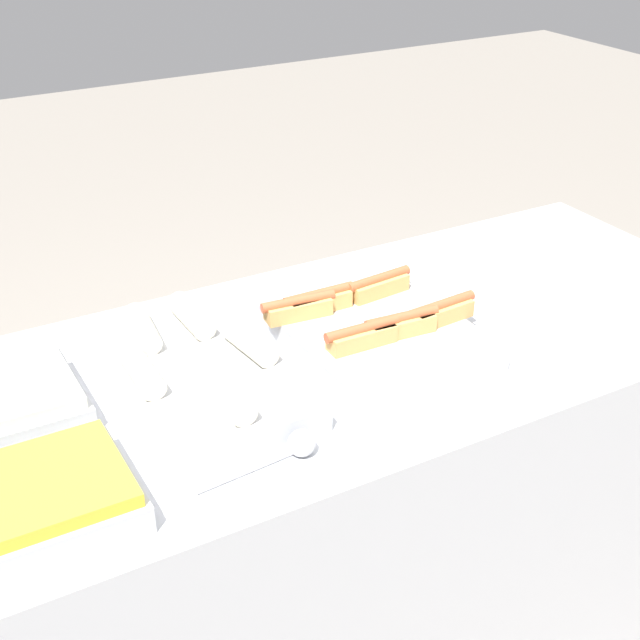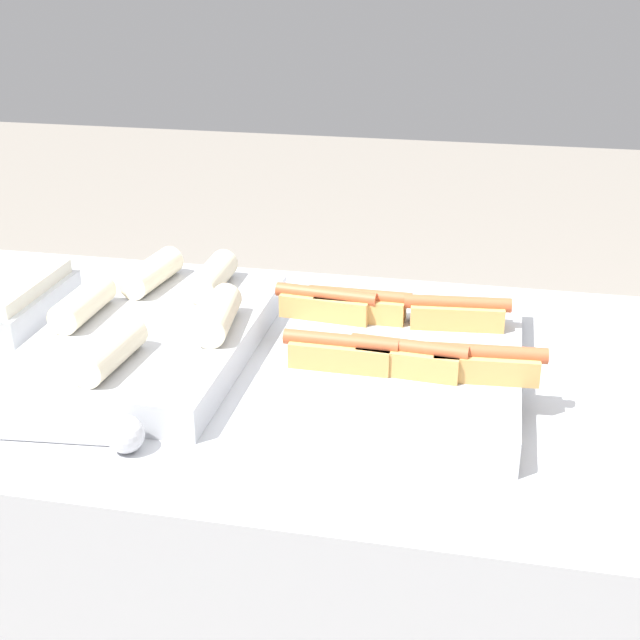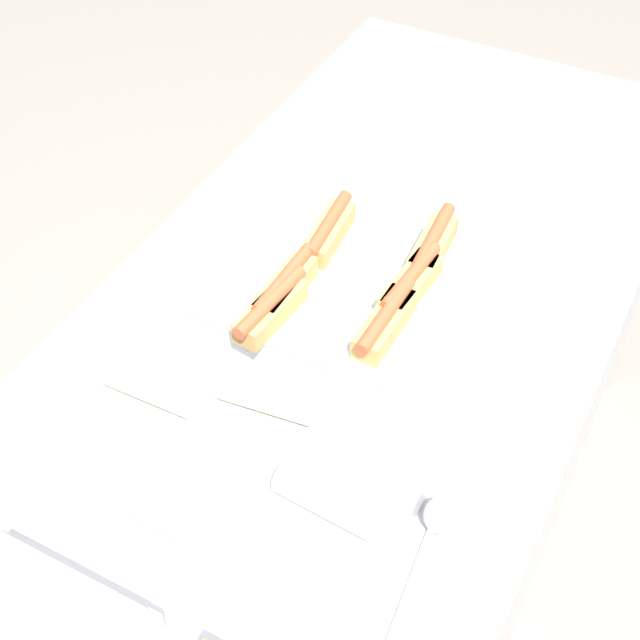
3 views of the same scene
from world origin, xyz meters
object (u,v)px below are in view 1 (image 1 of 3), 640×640
tray_hotdogs (369,326)px  serving_spoon_near (294,447)px  tray_wraps (197,373)px  tray_side_back (7,403)px  tray_side_front (49,497)px

tray_hotdogs → serving_spoon_near: size_ratio=2.17×
tray_wraps → tray_hotdogs: bearing=-0.8°
tray_wraps → serving_spoon_near: 0.29m
tray_wraps → tray_side_back: size_ratio=1.88×
tray_wraps → serving_spoon_near: size_ratio=2.19×
tray_hotdogs → serving_spoon_near: (-0.33, -0.28, -0.01)m
tray_wraps → tray_side_front: size_ratio=1.88×
tray_hotdogs → tray_wraps: bearing=179.2°
tray_wraps → tray_side_back: tray_wraps is taller
tray_wraps → tray_side_front: (-0.34, -0.23, 0.00)m
tray_wraps → serving_spoon_near: tray_wraps is taller
tray_hotdogs → tray_wraps: 0.39m
tray_wraps → tray_side_front: bearing=-146.5°
tray_side_back → tray_hotdogs: bearing=-6.0°
tray_side_front → tray_side_back: 0.30m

